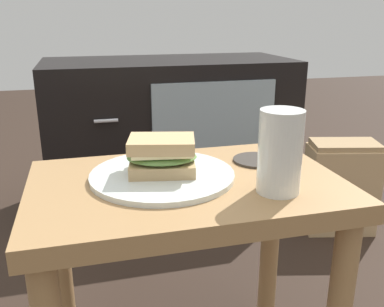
# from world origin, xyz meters

# --- Properties ---
(side_table) EXTENTS (0.56, 0.36, 0.46)m
(side_table) POSITION_xyz_m (0.00, 0.00, 0.37)
(side_table) COLOR #A37A4C
(side_table) RESTS_ON ground
(tv_cabinet) EXTENTS (0.96, 0.46, 0.58)m
(tv_cabinet) POSITION_xyz_m (0.16, 0.95, 0.29)
(tv_cabinet) COLOR black
(tv_cabinet) RESTS_ON ground
(plate) EXTENTS (0.26, 0.26, 0.01)m
(plate) POSITION_xyz_m (-0.04, 0.02, 0.47)
(plate) COLOR silver
(plate) RESTS_ON side_table
(sandwich_front) EXTENTS (0.14, 0.11, 0.07)m
(sandwich_front) POSITION_xyz_m (-0.04, 0.02, 0.50)
(sandwich_front) COLOR tan
(sandwich_front) RESTS_ON plate
(beer_glass) EXTENTS (0.07, 0.07, 0.14)m
(beer_glass) POSITION_xyz_m (0.14, -0.09, 0.53)
(beer_glass) COLOR silver
(beer_glass) RESTS_ON side_table
(coaster) EXTENTS (0.10, 0.10, 0.01)m
(coaster) POSITION_xyz_m (0.16, 0.06, 0.46)
(coaster) COLOR #332D28
(coaster) RESTS_ON side_table
(paper_bag) EXTENTS (0.26, 0.19, 0.33)m
(paper_bag) POSITION_xyz_m (0.69, 0.52, 0.16)
(paper_bag) COLOR tan
(paper_bag) RESTS_ON ground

